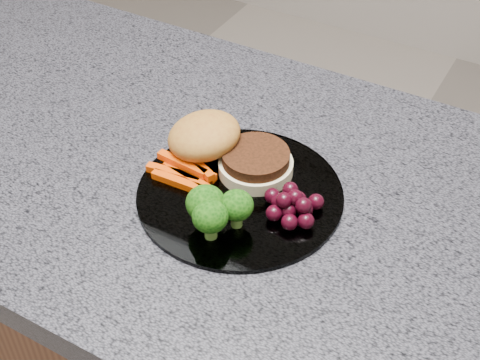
# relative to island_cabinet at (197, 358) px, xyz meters

# --- Properties ---
(island_cabinet) EXTENTS (1.20, 0.60, 0.86)m
(island_cabinet) POSITION_rel_island_cabinet_xyz_m (0.00, 0.00, 0.00)
(island_cabinet) COLOR brown
(island_cabinet) RESTS_ON ground
(countertop) EXTENTS (1.20, 0.60, 0.04)m
(countertop) POSITION_rel_island_cabinet_xyz_m (0.00, 0.00, 0.45)
(countertop) COLOR #504F59
(countertop) RESTS_ON island_cabinet
(plate) EXTENTS (0.26, 0.26, 0.01)m
(plate) POSITION_rel_island_cabinet_xyz_m (0.10, -0.02, 0.47)
(plate) COLOR white
(plate) RESTS_ON countertop
(burger) EXTENTS (0.18, 0.11, 0.05)m
(burger) POSITION_rel_island_cabinet_xyz_m (0.05, 0.02, 0.50)
(burger) COLOR beige
(burger) RESTS_ON plate
(carrot_sticks) EXTENTS (0.09, 0.06, 0.02)m
(carrot_sticks) POSITION_rel_island_cabinet_xyz_m (0.03, -0.03, 0.48)
(carrot_sticks) COLOR #DE4203
(carrot_sticks) RESTS_ON plate
(broccoli) EXTENTS (0.08, 0.07, 0.06)m
(broccoli) POSITION_rel_island_cabinet_xyz_m (0.11, -0.09, 0.51)
(broccoli) COLOR #609536
(broccoli) RESTS_ON plate
(grape_bunch) EXTENTS (0.07, 0.07, 0.03)m
(grape_bunch) POSITION_rel_island_cabinet_xyz_m (0.18, -0.03, 0.49)
(grape_bunch) COLOR black
(grape_bunch) RESTS_ON plate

